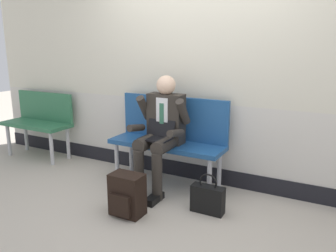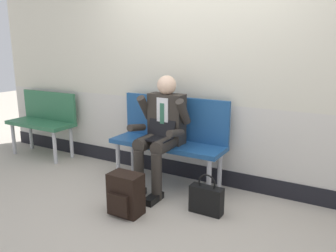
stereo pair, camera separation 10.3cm
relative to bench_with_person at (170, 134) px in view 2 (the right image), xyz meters
name	(u,v)px [view 2 (the right image)]	position (x,y,z in m)	size (l,w,h in m)	color
ground_plane	(174,199)	(0.26, -0.39, -0.58)	(18.00, 18.00, 0.00)	#B2A899
station_wall	(203,64)	(0.26, 0.27, 0.78)	(6.42, 0.14, 2.75)	beige
bench_with_person	(170,134)	(0.00, 0.00, 0.00)	(1.33, 0.42, 1.00)	navy
bench_empty	(44,118)	(-2.09, -0.01, -0.04)	(1.02, 0.42, 0.91)	#2D6B47
person_seated	(161,130)	(0.00, -0.21, 0.09)	(0.57, 0.70, 1.25)	#2D2823
backpack	(125,195)	(0.02, -0.89, -0.38)	(0.31, 0.24, 0.40)	black
handbag	(206,199)	(0.67, -0.49, -0.44)	(0.32, 0.12, 0.39)	black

